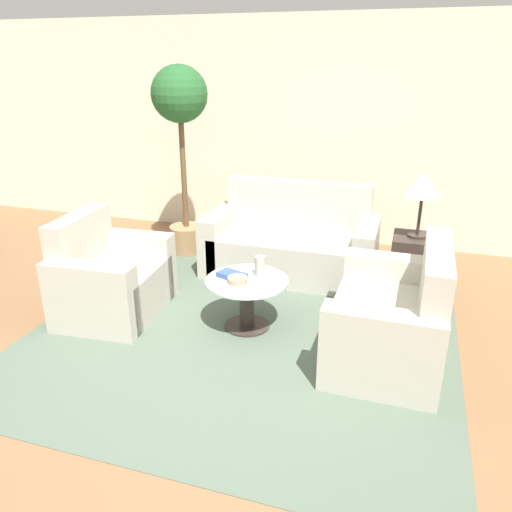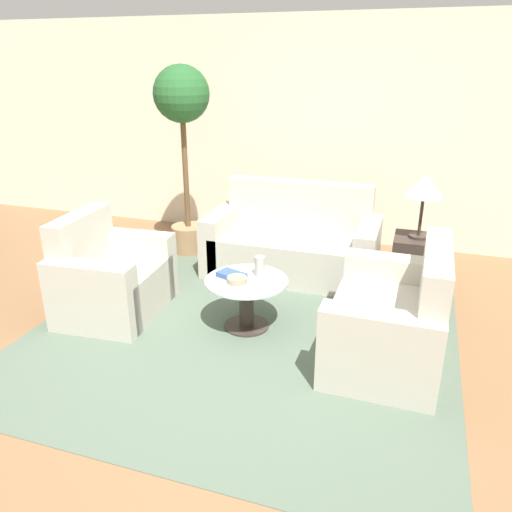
{
  "view_description": "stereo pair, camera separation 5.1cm",
  "coord_description": "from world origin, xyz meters",
  "px_view_note": "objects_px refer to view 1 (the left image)",
  "views": [
    {
      "loc": [
        1.22,
        -2.87,
        2.11
      ],
      "look_at": [
        0.03,
        0.89,
        0.55
      ],
      "focal_mm": 35.0,
      "sensor_mm": 36.0,
      "label": 1
    },
    {
      "loc": [
        1.27,
        -2.86,
        2.11
      ],
      "look_at": [
        0.03,
        0.89,
        0.55
      ],
      "focal_mm": 35.0,
      "sensor_mm": 36.0,
      "label": 2
    }
  ],
  "objects_px": {
    "loveseat": "(396,322)",
    "vase": "(260,266)",
    "coffee_table": "(247,297)",
    "armchair": "(108,281)",
    "table_lamp": "(423,187)",
    "potted_plant": "(181,124)",
    "book_stack": "(232,275)",
    "sofa_main": "(292,245)",
    "bowl": "(237,280)"
  },
  "relations": [
    {
      "from": "coffee_table",
      "to": "armchair",
      "type": "bearing_deg",
      "value": -175.59
    },
    {
      "from": "armchair",
      "to": "bowl",
      "type": "height_order",
      "value": "armchair"
    },
    {
      "from": "armchair",
      "to": "potted_plant",
      "type": "bearing_deg",
      "value": -4.75
    },
    {
      "from": "vase",
      "to": "book_stack",
      "type": "relative_size",
      "value": 0.63
    },
    {
      "from": "vase",
      "to": "table_lamp",
      "type": "bearing_deg",
      "value": 40.77
    },
    {
      "from": "book_stack",
      "to": "armchair",
      "type": "bearing_deg",
      "value": -155.74
    },
    {
      "from": "vase",
      "to": "book_stack",
      "type": "height_order",
      "value": "vase"
    },
    {
      "from": "loveseat",
      "to": "coffee_table",
      "type": "height_order",
      "value": "loveseat"
    },
    {
      "from": "sofa_main",
      "to": "table_lamp",
      "type": "height_order",
      "value": "table_lamp"
    },
    {
      "from": "loveseat",
      "to": "book_stack",
      "type": "xyz_separation_m",
      "value": [
        -1.33,
        0.1,
        0.16
      ]
    },
    {
      "from": "armchair",
      "to": "loveseat",
      "type": "height_order",
      "value": "loveseat"
    },
    {
      "from": "loveseat",
      "to": "vase",
      "type": "height_order",
      "value": "loveseat"
    },
    {
      "from": "loveseat",
      "to": "armchair",
      "type": "bearing_deg",
      "value": -88.99
    },
    {
      "from": "armchair",
      "to": "sofa_main",
      "type": "bearing_deg",
      "value": -48.0
    },
    {
      "from": "armchair",
      "to": "loveseat",
      "type": "xyz_separation_m",
      "value": [
        2.45,
        0.01,
        0.0
      ]
    },
    {
      "from": "table_lamp",
      "to": "potted_plant",
      "type": "xyz_separation_m",
      "value": [
        -2.54,
        0.3,
        0.43
      ]
    },
    {
      "from": "sofa_main",
      "to": "coffee_table",
      "type": "xyz_separation_m",
      "value": [
        -0.07,
        -1.28,
        -0.02
      ]
    },
    {
      "from": "sofa_main",
      "to": "vase",
      "type": "relative_size",
      "value": 10.58
    },
    {
      "from": "sofa_main",
      "to": "potted_plant",
      "type": "bearing_deg",
      "value": 171.05
    },
    {
      "from": "sofa_main",
      "to": "potted_plant",
      "type": "distance_m",
      "value": 1.77
    },
    {
      "from": "sofa_main",
      "to": "armchair",
      "type": "height_order",
      "value": "sofa_main"
    },
    {
      "from": "sofa_main",
      "to": "loveseat",
      "type": "relative_size",
      "value": 1.41
    },
    {
      "from": "armchair",
      "to": "potted_plant",
      "type": "relative_size",
      "value": 0.5
    },
    {
      "from": "armchair",
      "to": "book_stack",
      "type": "xyz_separation_m",
      "value": [
        1.12,
        0.1,
        0.16
      ]
    },
    {
      "from": "armchair",
      "to": "table_lamp",
      "type": "height_order",
      "value": "table_lamp"
    },
    {
      "from": "loveseat",
      "to": "table_lamp",
      "type": "relative_size",
      "value": 2.02
    },
    {
      "from": "table_lamp",
      "to": "bowl",
      "type": "height_order",
      "value": "table_lamp"
    },
    {
      "from": "bowl",
      "to": "armchair",
      "type": "bearing_deg",
      "value": -178.95
    },
    {
      "from": "potted_plant",
      "to": "table_lamp",
      "type": "bearing_deg",
      "value": -6.71
    },
    {
      "from": "armchair",
      "to": "book_stack",
      "type": "height_order",
      "value": "armchair"
    },
    {
      "from": "table_lamp",
      "to": "vase",
      "type": "distance_m",
      "value": 1.7
    },
    {
      "from": "armchair",
      "to": "coffee_table",
      "type": "bearing_deg",
      "value": -89.68
    },
    {
      "from": "coffee_table",
      "to": "book_stack",
      "type": "relative_size",
      "value": 2.62
    },
    {
      "from": "coffee_table",
      "to": "book_stack",
      "type": "distance_m",
      "value": 0.22
    },
    {
      "from": "vase",
      "to": "book_stack",
      "type": "distance_m",
      "value": 0.25
    },
    {
      "from": "sofa_main",
      "to": "book_stack",
      "type": "height_order",
      "value": "sofa_main"
    },
    {
      "from": "sofa_main",
      "to": "vase",
      "type": "distance_m",
      "value": 1.17
    },
    {
      "from": "book_stack",
      "to": "vase",
      "type": "bearing_deg",
      "value": 49.64
    },
    {
      "from": "coffee_table",
      "to": "sofa_main",
      "type": "bearing_deg",
      "value": 86.86
    },
    {
      "from": "loveseat",
      "to": "bowl",
      "type": "bearing_deg",
      "value": -89.83
    },
    {
      "from": "loveseat",
      "to": "coffee_table",
      "type": "relative_size",
      "value": 1.8
    },
    {
      "from": "armchair",
      "to": "table_lamp",
      "type": "bearing_deg",
      "value": -67.44
    },
    {
      "from": "sofa_main",
      "to": "loveseat",
      "type": "height_order",
      "value": "sofa_main"
    },
    {
      "from": "armchair",
      "to": "potted_plant",
      "type": "xyz_separation_m",
      "value": [
        0.02,
        1.58,
        1.17
      ]
    },
    {
      "from": "book_stack",
      "to": "potted_plant",
      "type": "bearing_deg",
      "value": 145.81
    },
    {
      "from": "vase",
      "to": "book_stack",
      "type": "xyz_separation_m",
      "value": [
        -0.2,
        -0.12,
        -0.06
      ]
    },
    {
      "from": "bowl",
      "to": "book_stack",
      "type": "bearing_deg",
      "value": 133.58
    },
    {
      "from": "loveseat",
      "to": "potted_plant",
      "type": "bearing_deg",
      "value": -122.04
    },
    {
      "from": "sofa_main",
      "to": "table_lamp",
      "type": "bearing_deg",
      "value": -4.31
    },
    {
      "from": "sofa_main",
      "to": "loveseat",
      "type": "bearing_deg",
      "value": -50.46
    }
  ]
}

